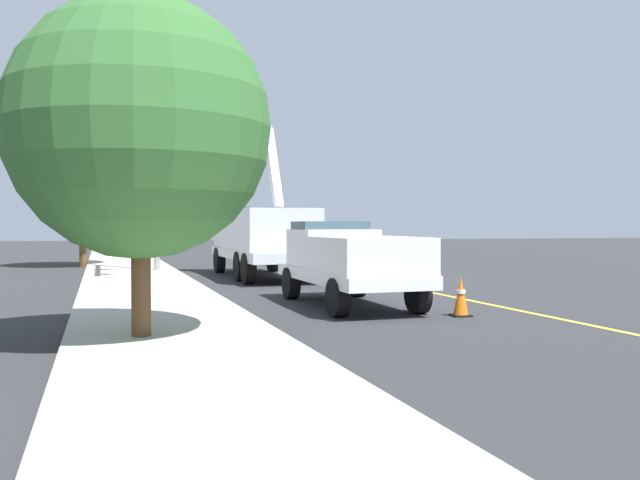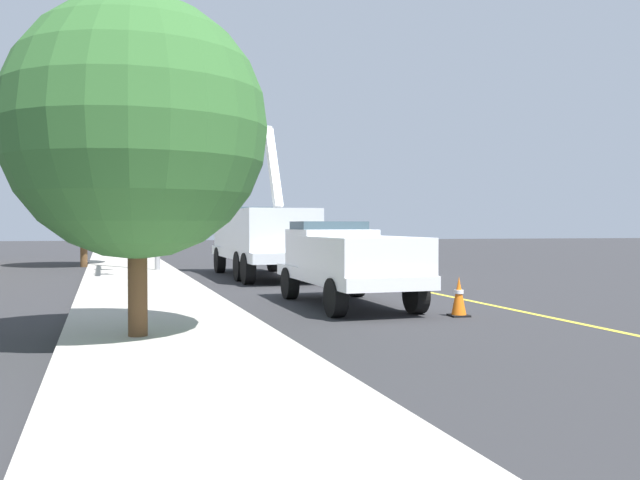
# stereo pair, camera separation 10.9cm
# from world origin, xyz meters

# --- Properties ---
(ground) EXTENTS (120.00, 120.00, 0.00)m
(ground) POSITION_xyz_m (0.00, 0.00, 0.00)
(ground) COLOR #2D2D30
(sidewalk_far_side) EXTENTS (60.07, 9.43, 0.12)m
(sidewalk_far_side) POSITION_xyz_m (-0.77, 7.90, 0.06)
(sidewalk_far_side) COLOR #B2ADA3
(sidewalk_far_side) RESTS_ON ground
(lane_centre_stripe) EXTENTS (49.78, 5.03, 0.01)m
(lane_centre_stripe) POSITION_xyz_m (0.00, 0.00, 0.00)
(lane_centre_stripe) COLOR yellow
(lane_centre_stripe) RESTS_ON ground
(utility_bucket_truck) EXTENTS (8.40, 3.29, 6.61)m
(utility_bucket_truck) POSITION_xyz_m (-0.41, 3.37, 1.61)
(utility_bucket_truck) COLOR silver
(utility_bucket_truck) RESTS_ON ground
(service_pickup_truck) EXTENTS (5.78, 2.64, 2.06)m
(service_pickup_truck) POSITION_xyz_m (-9.81, 2.44, 1.12)
(service_pickup_truck) COLOR white
(service_pickup_truck) RESTS_ON ground
(passing_minivan) EXTENTS (4.96, 2.36, 1.69)m
(passing_minivan) POSITION_xyz_m (6.99, -2.04, 0.97)
(passing_minivan) COLOR maroon
(passing_minivan) RESTS_ON ground
(traffic_cone_leading) EXTENTS (0.40, 0.40, 0.86)m
(traffic_cone_leading) POSITION_xyz_m (-12.14, 0.58, 0.42)
(traffic_cone_leading) COLOR black
(traffic_cone_leading) RESTS_ON ground
(traffic_cone_mid_front) EXTENTS (0.40, 0.40, 0.77)m
(traffic_cone_mid_front) POSITION_xyz_m (-3.73, 1.13, 0.38)
(traffic_cone_mid_front) COLOR black
(traffic_cone_mid_front) RESTS_ON ground
(traffic_cone_mid_rear) EXTENTS (0.40, 0.40, 0.81)m
(traffic_cone_mid_rear) POSITION_xyz_m (4.00, 1.74, 0.40)
(traffic_cone_mid_rear) COLOR black
(traffic_cone_mid_rear) RESTS_ON ground
(traffic_signal_mast) EXTENTS (6.94, 0.93, 8.45)m
(traffic_signal_mast) POSITION_xyz_m (0.87, 7.04, 5.71)
(traffic_signal_mast) COLOR gray
(traffic_signal_mast) RESTS_ON ground
(street_tree_left) EXTENTS (4.36, 4.36, 5.76)m
(street_tree_left) POSITION_xyz_m (-14.02, 7.16, 3.57)
(street_tree_left) COLOR brown
(street_tree_left) RESTS_ON ground
(street_tree_right) EXTENTS (4.64, 4.64, 7.08)m
(street_tree_right) POSITION_xyz_m (7.16, 10.67, 4.76)
(street_tree_right) COLOR brown
(street_tree_right) RESTS_ON ground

